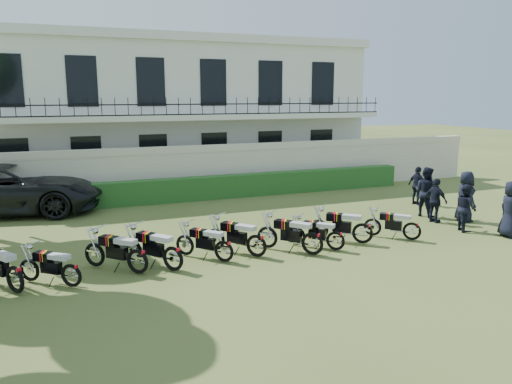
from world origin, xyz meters
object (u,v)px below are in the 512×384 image
Objects in this scene: motorcycle_3 at (173,253)px; officer_0 at (511,209)px; motorcycle_8 at (363,228)px; officer_3 at (466,196)px; suv at (8,189)px; motorcycle_6 at (313,238)px; motorcycle_4 at (224,246)px; officer_5 at (417,186)px; motorcycle_1 at (71,270)px; officer_4 at (426,192)px; motorcycle_7 at (336,236)px; motorcycle_5 at (257,240)px; motorcycle_0 at (15,273)px; motorcycle_9 at (412,227)px; officer_1 at (466,208)px; officer_2 at (436,201)px; motorcycle_2 at (137,255)px.

motorcycle_3 is 0.91× the size of officer_0.
motorcycle_8 is 0.86× the size of officer_3.
motorcycle_6 is at bearing -125.51° from suv.
motorcycle_4 is 10.62m from officer_5.
officer_4 is at bearing -38.09° from motorcycle_1.
suv is at bearing 73.43° from officer_3.
motorcycle_7 is at bearing -38.74° from motorcycle_3.
officer_4 is (6.22, 2.66, 0.41)m from motorcycle_6.
motorcycle_5 is 0.23× the size of suv.
officer_3 reaches higher than motorcycle_8.
motorcycle_1 is 8.41m from motorcycle_8.
motorcycle_3 is at bearing 146.01° from motorcycle_4.
officer_3 is (6.16, 1.34, 0.47)m from motorcycle_7.
officer_3 is at bearing -29.35° from motorcycle_0.
suv reaches higher than motorcycle_9.
suv is at bearing 59.90° from motorcycle_0.
officer_4 reaches higher than motorcycle_7.
motorcycle_6 is 6.86m from officer_0.
suv is (-12.01, 8.79, 0.51)m from motorcycle_9.
motorcycle_5 is at bearing 133.19° from motorcycle_9.
motorcycle_9 is 3.34m from officer_0.
officer_3 is (3.39, 1.32, 0.47)m from motorcycle_9.
officer_4 is (14.62, -6.29, -0.03)m from suv.
motorcycle_7 is 1.15m from motorcycle_8.
officer_4 reaches higher than officer_1.
motorcycle_6 is 1.03× the size of officer_5.
suv is (-9.24, 8.81, 0.51)m from motorcycle_7.
suv is at bearing 82.85° from motorcycle_4.
motorcycle_9 is (11.26, 0.11, -0.06)m from motorcycle_0.
motorcycle_2 is at bearing 85.75° from officer_2.
officer_1 is at bearing 175.07° from officer_2.
motorcycle_2 is 3.31m from motorcycle_5.
motorcycle_2 is 0.82× the size of officer_3.
officer_5 reaches higher than motorcycle_1.
motorcycle_5 is at bearing 130.46° from motorcycle_7.
motorcycle_5 reaches higher than motorcycle_7.
officer_5 is at bearing -18.63° from motorcycle_0.
motorcycle_4 is 0.80× the size of officer_0.
motorcycle_8 is (9.61, 0.37, -0.01)m from motorcycle_0.
officer_2 reaches higher than motorcycle_8.
officer_4 reaches higher than motorcycle_3.
officer_2 reaches higher than motorcycle_7.
officer_4 is at bearing -32.61° from motorcycle_2.
motorcycle_1 is 0.89× the size of officer_5.
officer_0 reaches higher than motorcycle_5.
suv reaches higher than motorcycle_4.
motorcycle_3 is 1.46m from motorcycle_4.
suv reaches higher than officer_2.
motorcycle_6 is 0.24× the size of suv.
motorcycle_7 is 6.04m from officer_0.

